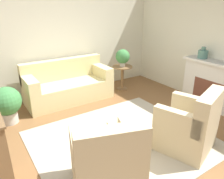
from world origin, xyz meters
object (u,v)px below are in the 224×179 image
object	(u,v)px
armchair_left	(107,164)
armchair_right	(189,127)
potted_plant_floor	(7,103)
ottoman_table	(126,128)
couch	(68,86)
side_table	(122,74)
potted_plant_on_side_table	(123,57)
vase_mantel_near	(203,54)

from	to	relation	value
armchair_left	armchair_right	size ratio (longest dim) A/B	1.00
potted_plant_floor	ottoman_table	bearing A→B (deg)	-49.85
couch	side_table	bearing A→B (deg)	-6.71
potted_plant_on_side_table	potted_plant_floor	world-z (taller)	potted_plant_on_side_table
armchair_left	side_table	xyz separation A→B (m)	(2.22, 2.73, 0.05)
side_table	armchair_left	bearing A→B (deg)	-129.11
armchair_right	potted_plant_floor	world-z (taller)	armchair_right
potted_plant_on_side_table	potted_plant_floor	xyz separation A→B (m)	(-2.94, -0.23, -0.49)
vase_mantel_near	side_table	bearing A→B (deg)	122.28
potted_plant_on_side_table	potted_plant_floor	size ratio (longest dim) A/B	0.60
armchair_left	side_table	world-z (taller)	armchair_left
couch	side_table	distance (m)	1.52
ottoman_table	potted_plant_on_side_table	bearing A→B (deg)	55.44
potted_plant_on_side_table	side_table	bearing A→B (deg)	45.00
ottoman_table	side_table	size ratio (longest dim) A/B	0.98
ottoman_table	potted_plant_floor	world-z (taller)	potted_plant_floor
couch	armchair_right	xyz separation A→B (m)	(0.84, -2.91, 0.04)
armchair_right	vase_mantel_near	distance (m)	2.16
couch	vase_mantel_near	bearing A→B (deg)	-35.60
armchair_right	ottoman_table	xyz separation A→B (m)	(-0.75, 0.68, -0.12)
armchair_left	ottoman_table	xyz separation A→B (m)	(0.81, 0.68, -0.12)
side_table	potted_plant_on_side_table	world-z (taller)	potted_plant_on_side_table
armchair_left	ottoman_table	world-z (taller)	armchair_left
armchair_right	potted_plant_floor	bearing A→B (deg)	132.41
potted_plant_on_side_table	potted_plant_floor	distance (m)	2.99
armchair_right	side_table	size ratio (longest dim) A/B	1.56
couch	vase_mantel_near	distance (m)	3.23
armchair_left	potted_plant_floor	distance (m)	2.60
vase_mantel_near	potted_plant_floor	size ratio (longest dim) A/B	0.34
potted_plant_on_side_table	armchair_right	bearing A→B (deg)	-103.61
couch	armchair_left	size ratio (longest dim) A/B	1.98
couch	vase_mantel_near	world-z (taller)	vase_mantel_near
armchair_left	armchair_right	world-z (taller)	same
potted_plant_floor	vase_mantel_near	bearing A→B (deg)	-19.45
couch	vase_mantel_near	xyz separation A→B (m)	(2.54, -1.82, 0.82)
armchair_left	potted_plant_floor	xyz separation A→B (m)	(-0.72, 2.50, 0.03)
potted_plant_on_side_table	vase_mantel_near	bearing A→B (deg)	-57.72
side_table	armchair_right	bearing A→B (deg)	-103.61
armchair_right	potted_plant_floor	xyz separation A→B (m)	(-2.28, 2.50, 0.03)
armchair_left	potted_plant_floor	world-z (taller)	armchair_left
side_table	vase_mantel_near	distance (m)	2.07
ottoman_table	side_table	distance (m)	2.50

